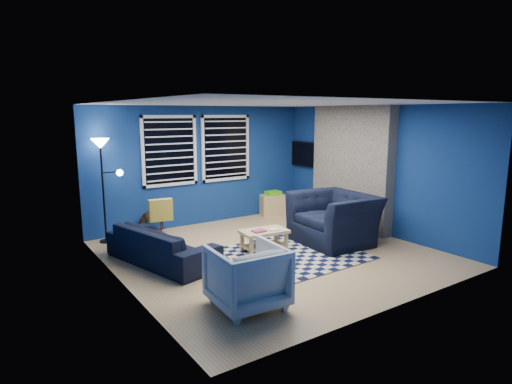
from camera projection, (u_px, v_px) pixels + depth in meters
floor at (272, 253)px, 7.26m from camera, size 5.00×5.00×0.00m
ceiling at (273, 103)px, 6.81m from camera, size 5.00×5.00×0.00m
wall_back at (203, 166)px, 9.08m from camera, size 5.00×0.00×5.00m
wall_left at (120, 197)px, 5.66m from camera, size 0.00×5.00×5.00m
wall_right at (375, 170)px, 8.41m from camera, size 0.00×5.00×5.00m
fireplace at (351, 170)px, 8.75m from camera, size 0.65×2.00×2.50m
window_left at (170, 151)px, 8.57m from camera, size 1.17×0.06×1.42m
window_right at (226, 148)px, 9.28m from camera, size 1.17×0.06×1.42m
tv at (306, 154)px, 9.99m from camera, size 0.07×1.00×0.58m
rug at (283, 256)px, 7.09m from camera, size 2.55×2.06×0.02m
sofa at (162, 245)px, 6.77m from camera, size 2.14×1.27×0.59m
armchair_big at (334, 219)px, 7.79m from camera, size 1.46×1.30×0.91m
armchair_bent at (247, 276)px, 5.20m from camera, size 0.89×0.91×0.78m
rocking_horse at (155, 219)px, 8.34m from camera, size 0.40×0.64×0.50m
coffee_table at (264, 236)px, 7.32m from camera, size 0.84×0.55×0.40m
cabinet at (273, 204)px, 9.98m from camera, size 0.66×0.53×0.57m
floor_lamp at (102, 158)px, 7.64m from camera, size 0.52×0.32×1.91m
throw_pillow at (161, 210)px, 7.07m from camera, size 0.40×0.17×0.37m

